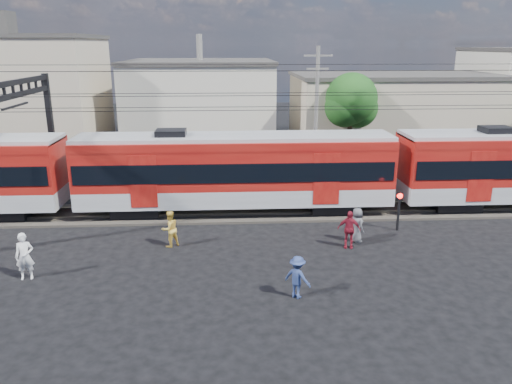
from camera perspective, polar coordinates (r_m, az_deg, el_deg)
ground at (r=19.04m, az=-3.85°, el=-10.28°), size 120.00×120.00×0.00m
track_bed at (r=26.41m, az=-3.72°, el=-2.32°), size 70.00×3.40×0.12m
rail_near at (r=25.66m, az=-3.73°, el=-2.61°), size 70.00×0.12×0.12m
rail_far at (r=27.08m, az=-3.71°, el=-1.57°), size 70.00×0.12×0.12m
commuter_train at (r=25.75m, az=-1.92°, el=2.65°), size 50.30×3.08×4.17m
catenary at (r=26.77m, az=-22.96°, el=7.86°), size 70.00×9.30×7.52m
building_west at (r=44.67m, az=-26.42°, el=9.81°), size 14.28×10.20×9.30m
building_midwest at (r=44.33m, az=-6.29°, el=10.06°), size 12.24×12.24×7.30m
building_mideast at (r=43.57m, az=15.30°, el=8.81°), size 16.32×10.20×6.30m
utility_pole_mid at (r=32.75m, az=6.90°, el=9.32°), size 1.80×0.24×8.50m
tree_near at (r=36.41m, az=11.08°, el=10.06°), size 3.82×3.64×6.72m
pedestrian_a at (r=20.83m, az=-24.93°, el=-6.69°), size 0.74×0.56×1.83m
pedestrian_b at (r=22.22m, az=-9.82°, el=-4.17°), size 1.01×0.97×1.63m
pedestrian_c at (r=17.71m, az=4.75°, el=-9.67°), size 1.15×1.06×1.55m
pedestrian_d at (r=22.13m, az=10.57°, el=-4.22°), size 1.06×0.64×1.69m
pedestrian_e at (r=22.84m, az=11.45°, el=-3.73°), size 0.79×0.92×1.59m
crossing_signal at (r=24.54m, az=16.04°, el=-1.34°), size 0.28×0.28×1.90m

